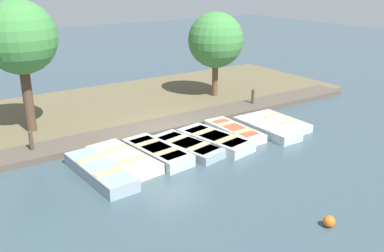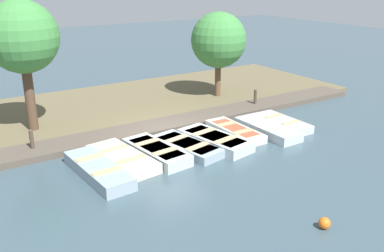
{
  "view_description": "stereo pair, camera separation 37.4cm",
  "coord_description": "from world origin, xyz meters",
  "px_view_note": "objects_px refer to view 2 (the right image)",
  "views": [
    {
      "loc": [
        13.77,
        -8.24,
        6.23
      ],
      "look_at": [
        0.78,
        0.5,
        0.65
      ],
      "focal_mm": 40.0,
      "sensor_mm": 36.0,
      "label": 1
    },
    {
      "loc": [
        13.97,
        -7.92,
        6.23
      ],
      "look_at": [
        0.78,
        0.5,
        0.65
      ],
      "focal_mm": 40.0,
      "sensor_mm": 36.0,
      "label": 2
    }
  ],
  "objects_px": {
    "rowboat_1": "(122,159)",
    "rowboat_4": "(215,140)",
    "rowboat_2": "(156,152)",
    "mooring_post_far": "(255,99)",
    "rowboat_7": "(282,123)",
    "mooring_post_near": "(32,142)",
    "rowboat_3": "(187,146)",
    "rowboat_6": "(267,129)",
    "park_tree_left": "(219,40)",
    "rowboat_0": "(98,170)",
    "rowboat_5": "(235,131)",
    "buoy": "(324,223)",
    "park_tree_far_left": "(22,38)"
  },
  "relations": [
    {
      "from": "rowboat_4",
      "to": "rowboat_7",
      "type": "height_order",
      "value": "rowboat_4"
    },
    {
      "from": "rowboat_6",
      "to": "mooring_post_far",
      "type": "bearing_deg",
      "value": 147.22
    },
    {
      "from": "rowboat_1",
      "to": "rowboat_5",
      "type": "xyz_separation_m",
      "value": [
        -0.11,
        5.03,
        -0.02
      ]
    },
    {
      "from": "rowboat_1",
      "to": "mooring_post_near",
      "type": "relative_size",
      "value": 3.3
    },
    {
      "from": "park_tree_far_left",
      "to": "rowboat_3",
      "type": "bearing_deg",
      "value": 41.69
    },
    {
      "from": "rowboat_1",
      "to": "rowboat_0",
      "type": "bearing_deg",
      "value": -72.97
    },
    {
      "from": "rowboat_7",
      "to": "buoy",
      "type": "height_order",
      "value": "rowboat_7"
    },
    {
      "from": "rowboat_7",
      "to": "mooring_post_near",
      "type": "bearing_deg",
      "value": -104.94
    },
    {
      "from": "rowboat_2",
      "to": "mooring_post_far",
      "type": "height_order",
      "value": "mooring_post_far"
    },
    {
      "from": "rowboat_2",
      "to": "mooring_post_far",
      "type": "bearing_deg",
      "value": 104.29
    },
    {
      "from": "rowboat_1",
      "to": "rowboat_5",
      "type": "bearing_deg",
      "value": 84.04
    },
    {
      "from": "rowboat_0",
      "to": "rowboat_7",
      "type": "relative_size",
      "value": 1.27
    },
    {
      "from": "rowboat_4",
      "to": "rowboat_7",
      "type": "distance_m",
      "value": 3.71
    },
    {
      "from": "park_tree_far_left",
      "to": "rowboat_2",
      "type": "bearing_deg",
      "value": 32.64
    },
    {
      "from": "rowboat_2",
      "to": "rowboat_4",
      "type": "bearing_deg",
      "value": 78.45
    },
    {
      "from": "park_tree_far_left",
      "to": "rowboat_7",
      "type": "bearing_deg",
      "value": 62.23
    },
    {
      "from": "rowboat_3",
      "to": "rowboat_7",
      "type": "height_order",
      "value": "rowboat_7"
    },
    {
      "from": "rowboat_4",
      "to": "mooring_post_near",
      "type": "distance_m",
      "value": 6.74
    },
    {
      "from": "rowboat_0",
      "to": "rowboat_1",
      "type": "distance_m",
      "value": 1.16
    },
    {
      "from": "rowboat_0",
      "to": "park_tree_left",
      "type": "height_order",
      "value": "park_tree_left"
    },
    {
      "from": "park_tree_left",
      "to": "rowboat_1",
      "type": "bearing_deg",
      "value": -57.46
    },
    {
      "from": "mooring_post_near",
      "to": "buoy",
      "type": "bearing_deg",
      "value": 29.78
    },
    {
      "from": "rowboat_0",
      "to": "rowboat_3",
      "type": "distance_m",
      "value": 3.59
    },
    {
      "from": "rowboat_1",
      "to": "park_tree_left",
      "type": "height_order",
      "value": "park_tree_left"
    },
    {
      "from": "rowboat_1",
      "to": "rowboat_4",
      "type": "distance_m",
      "value": 3.7
    },
    {
      "from": "rowboat_7",
      "to": "park_tree_far_left",
      "type": "relative_size",
      "value": 0.5
    },
    {
      "from": "rowboat_6",
      "to": "buoy",
      "type": "height_order",
      "value": "rowboat_6"
    },
    {
      "from": "mooring_post_far",
      "to": "park_tree_far_left",
      "type": "bearing_deg",
      "value": -102.34
    },
    {
      "from": "buoy",
      "to": "park_tree_left",
      "type": "xyz_separation_m",
      "value": [
        -11.36,
        4.77,
        2.92
      ]
    },
    {
      "from": "rowboat_4",
      "to": "rowboat_5",
      "type": "height_order",
      "value": "rowboat_4"
    },
    {
      "from": "rowboat_4",
      "to": "buoy",
      "type": "xyz_separation_m",
      "value": [
        6.19,
        -0.92,
        -0.05
      ]
    },
    {
      "from": "rowboat_7",
      "to": "buoy",
      "type": "bearing_deg",
      "value": -35.63
    },
    {
      "from": "rowboat_5",
      "to": "rowboat_6",
      "type": "distance_m",
      "value": 1.36
    },
    {
      "from": "rowboat_2",
      "to": "buoy",
      "type": "distance_m",
      "value": 6.57
    },
    {
      "from": "mooring_post_near",
      "to": "park_tree_left",
      "type": "relative_size",
      "value": 0.22
    },
    {
      "from": "rowboat_6",
      "to": "park_tree_far_left",
      "type": "distance_m",
      "value": 10.32
    },
    {
      "from": "rowboat_4",
      "to": "rowboat_5",
      "type": "xyz_separation_m",
      "value": [
        -0.47,
        1.35,
        -0.04
      ]
    },
    {
      "from": "rowboat_6",
      "to": "park_tree_left",
      "type": "height_order",
      "value": "park_tree_left"
    },
    {
      "from": "rowboat_5",
      "to": "rowboat_7",
      "type": "relative_size",
      "value": 1.06
    },
    {
      "from": "rowboat_3",
      "to": "rowboat_6",
      "type": "height_order",
      "value": "rowboat_6"
    },
    {
      "from": "rowboat_1",
      "to": "mooring_post_near",
      "type": "bearing_deg",
      "value": -143.29
    },
    {
      "from": "rowboat_2",
      "to": "rowboat_4",
      "type": "height_order",
      "value": "rowboat_2"
    },
    {
      "from": "mooring_post_far",
      "to": "park_tree_left",
      "type": "height_order",
      "value": "park_tree_left"
    },
    {
      "from": "buoy",
      "to": "park_tree_far_left",
      "type": "xyz_separation_m",
      "value": [
        -11.24,
        -4.62,
        3.76
      ]
    },
    {
      "from": "rowboat_0",
      "to": "rowboat_6",
      "type": "relative_size",
      "value": 1.13
    },
    {
      "from": "rowboat_2",
      "to": "mooring_post_far",
      "type": "distance_m",
      "value": 7.39
    },
    {
      "from": "rowboat_1",
      "to": "mooring_post_near",
      "type": "height_order",
      "value": "mooring_post_near"
    },
    {
      "from": "rowboat_1",
      "to": "rowboat_4",
      "type": "bearing_deg",
      "value": 77.24
    },
    {
      "from": "rowboat_4",
      "to": "rowboat_7",
      "type": "xyz_separation_m",
      "value": [
        -0.18,
        3.71,
        -0.04
      ]
    },
    {
      "from": "rowboat_5",
      "to": "mooring_post_near",
      "type": "height_order",
      "value": "mooring_post_near"
    }
  ]
}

